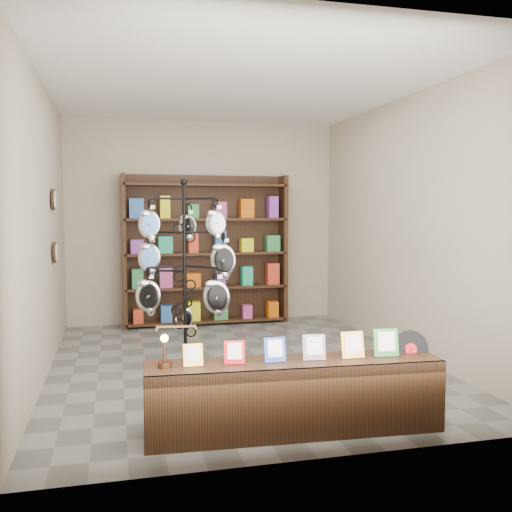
% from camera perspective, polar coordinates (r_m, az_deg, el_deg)
% --- Properties ---
extents(ground, '(5.00, 5.00, 0.00)m').
position_cam_1_polar(ground, '(6.38, -1.67, -10.67)').
color(ground, slate).
rests_on(ground, ground).
extents(room_envelope, '(5.00, 5.00, 5.00)m').
position_cam_1_polar(room_envelope, '(6.16, -1.71, 6.19)').
color(room_envelope, '#B4A591').
rests_on(room_envelope, ground).
extents(display_tree, '(1.04, 1.00, 1.98)m').
position_cam_1_polar(display_tree, '(5.49, -7.15, -1.04)').
color(display_tree, black).
rests_on(display_tree, ground).
extents(front_shelf, '(2.25, 0.58, 0.79)m').
position_cam_1_polar(front_shelf, '(4.44, 3.85, -13.79)').
color(front_shelf, black).
rests_on(front_shelf, ground).
extents(back_shelving, '(2.42, 0.36, 2.20)m').
position_cam_1_polar(back_shelving, '(8.44, -5.02, 0.13)').
color(back_shelving, black).
rests_on(back_shelving, ground).
extents(wall_clocks, '(0.03, 0.24, 0.84)m').
position_cam_1_polar(wall_clocks, '(6.85, -19.54, 2.83)').
color(wall_clocks, black).
rests_on(wall_clocks, ground).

